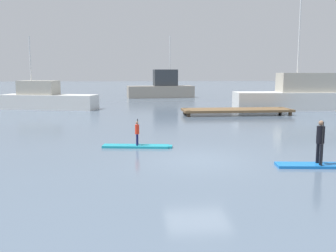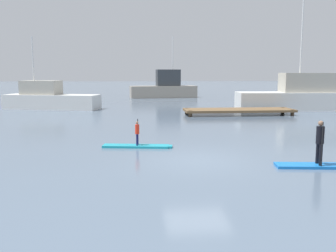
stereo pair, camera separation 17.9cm
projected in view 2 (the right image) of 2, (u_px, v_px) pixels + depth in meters
The scene contains 9 objects.
ground_plane at pixel (197, 160), 14.58m from camera, with size 240.00×240.00×0.00m, color slate.
paddleboard_near at pixel (137, 146), 17.02m from camera, with size 3.19×1.05×0.10m.
paddler_child_solo at pixel (137, 132), 16.94m from camera, with size 0.22×0.38×1.18m.
paddleboard_far at pixel (328, 166), 13.46m from camera, with size 3.78×1.13×0.10m.
paddler_adult at pixel (320, 140), 13.33m from camera, with size 0.31×0.50×1.58m.
fishing_boat_white_large at pixel (306, 96), 33.53m from camera, with size 12.00×3.66×9.60m.
fishing_boat_green_midground at pixel (50, 98), 34.42m from camera, with size 8.96×4.54×6.55m.
motor_boat_small_navy at pixel (164, 88), 49.33m from camera, with size 8.84×3.34×7.95m.
floating_dock at pixel (239, 110), 29.77m from camera, with size 8.60×2.57×0.46m.
Camera 2 is at (-2.39, -14.08, 3.40)m, focal length 40.22 mm.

